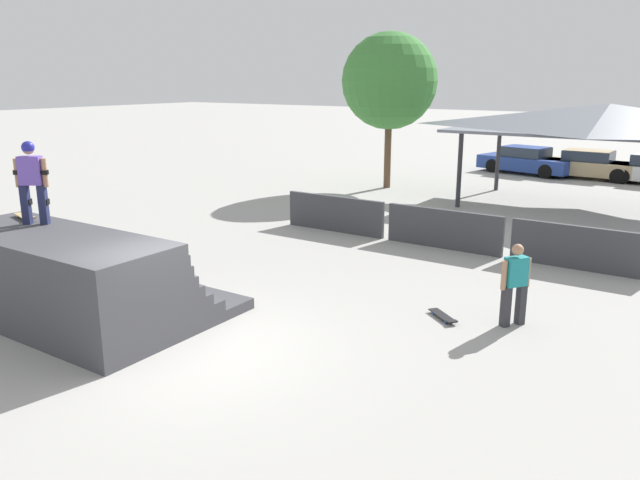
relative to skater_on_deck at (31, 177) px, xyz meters
name	(u,v)px	position (x,y,z in m)	size (l,w,h in m)	color
ground_plane	(188,349)	(3.79, 0.13, -2.60)	(160.00, 160.00, 0.00)	#A3A09B
quarter_pipe_ramp	(73,281)	(1.05, -0.06, -1.85)	(4.85, 3.54, 1.69)	#424247
skater_on_deck	(31,177)	(0.00, 0.00, 0.00)	(0.64, 0.50, 1.58)	#1E2347
skateboard_on_deck	(25,216)	(-0.59, 0.13, -0.85)	(0.82, 0.40, 0.09)	silver
bystander_walking	(515,281)	(7.98, 4.22, -1.74)	(0.44, 0.56, 1.54)	#2D2D33
skateboard_on_ground	(443,316)	(6.82, 3.79, -2.54)	(0.75, 0.64, 0.09)	blue
barrier_fence	(444,229)	(4.79, 8.53, -2.08)	(10.06, 0.12, 1.05)	#3D3D42
pavilion_shelter	(609,119)	(7.29, 16.03, 0.48)	(10.02, 4.84, 3.59)	#2D2D33
tree_beside_pavilion	(390,81)	(-0.95, 16.18, 1.68)	(3.83, 3.83, 6.21)	brown
parked_car_blue	(526,161)	(2.70, 23.31, -2.00)	(4.66, 2.54, 1.27)	navy
parked_car_tan	(590,165)	(5.50, 23.41, -2.00)	(4.43, 1.84, 1.27)	tan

